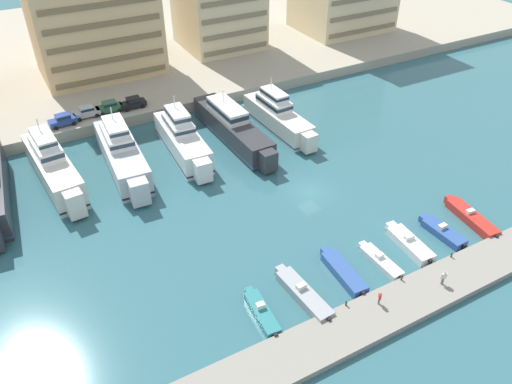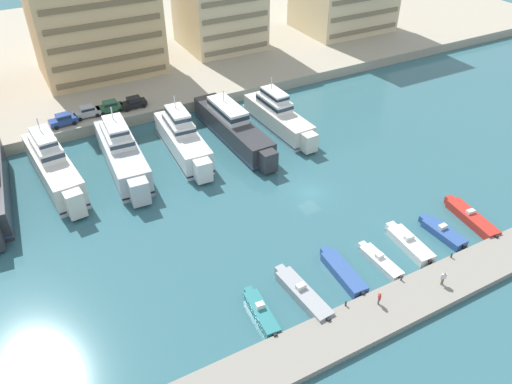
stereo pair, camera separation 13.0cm
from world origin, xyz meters
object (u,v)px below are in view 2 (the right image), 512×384
motorboat_grey_left (303,294)px  motorboat_blue_center_right (443,232)px  motorboat_teal_far_left (261,312)px  pedestrian_mid_deck (379,297)px  yacht_ivory_left (53,166)px  car_silver_left (87,111)px  yacht_ivory_center_right (278,116)px  car_blue_far_left (63,119)px  yacht_silver_mid_left (122,153)px  car_black_center_left (134,102)px  car_green_mid_left (110,106)px  yacht_white_center_left (183,139)px  motorboat_white_center_left (380,261)px  pedestrian_near_edge (444,277)px  motorboat_red_mid_right (471,218)px  yacht_charcoal_center (233,127)px  motorboat_blue_mid_left (343,272)px  motorboat_white_center (409,244)px

motorboat_grey_left → motorboat_blue_center_right: (19.69, 0.33, -0.08)m
motorboat_teal_far_left → pedestrian_mid_deck: size_ratio=4.16×
yacht_ivory_left → car_silver_left: (7.58, 13.40, 0.19)m
yacht_ivory_center_right → pedestrian_mid_deck: bearing=-105.2°
car_blue_far_left → pedestrian_mid_deck: 54.01m
yacht_silver_mid_left → car_black_center_left: size_ratio=4.75×
car_blue_far_left → car_green_mid_left: 7.48m
motorboat_blue_center_right → motorboat_teal_far_left: bearing=-179.2°
motorboat_grey_left → pedestrian_mid_deck: 7.57m
yacht_ivory_left → yacht_white_center_left: (17.83, -1.02, -0.27)m
motorboat_white_center_left → motorboat_blue_center_right: 9.53m
yacht_white_center_left → pedestrian_near_edge: (13.42, -37.72, -0.58)m
motorboat_red_mid_right → pedestrian_near_edge: 13.09m
motorboat_blue_center_right → car_blue_far_left: bearing=127.0°
yacht_silver_mid_left → yacht_charcoal_center: 17.00m
motorboat_teal_far_left → car_blue_far_left: size_ratio=1.58×
yacht_ivory_left → motorboat_blue_mid_left: yacht_ivory_left is taller
yacht_ivory_center_right → motorboat_grey_left: (-15.68, -31.59, -1.64)m
motorboat_red_mid_right → pedestrian_mid_deck: bearing=-164.2°
motorboat_teal_far_left → motorboat_blue_center_right: (24.53, 0.36, -0.03)m
yacht_silver_mid_left → motorboat_grey_left: yacht_silver_mid_left is taller
yacht_ivory_left → yacht_charcoal_center: 25.98m
motorboat_blue_mid_left → motorboat_white_center_left: (4.69, -0.52, -0.11)m
yacht_ivory_center_right → yacht_charcoal_center: bearing=176.6°
motorboat_white_center → car_blue_far_left: car_blue_far_left is taller
motorboat_grey_left → motorboat_blue_mid_left: motorboat_grey_left is taller
motorboat_blue_mid_left → pedestrian_near_edge: size_ratio=4.45×
motorboat_teal_far_left → motorboat_white_center: motorboat_white_center is taller
yacht_white_center_left → pedestrian_near_edge: 40.04m
yacht_ivory_center_right → motorboat_red_mid_right: yacht_ivory_center_right is taller
car_silver_left → motorboat_teal_far_left: bearing=-83.1°
yacht_white_center_left → pedestrian_near_edge: yacht_white_center_left is taller
yacht_white_center_left → car_black_center_left: 14.33m
yacht_ivory_left → car_green_mid_left: bearing=50.2°
motorboat_red_mid_right → car_blue_far_left: car_blue_far_left is taller
yacht_ivory_left → motorboat_grey_left: size_ratio=2.22×
yacht_charcoal_center → motorboat_teal_far_left: size_ratio=3.30×
motorboat_teal_far_left → motorboat_white_center: size_ratio=0.91×
car_green_mid_left → car_black_center_left: same height
car_green_mid_left → car_black_center_left: size_ratio=0.99×
motorboat_white_center → motorboat_red_mid_right: motorboat_white_center is taller
yacht_white_center_left → car_silver_left: yacht_white_center_left is taller
car_silver_left → pedestrian_mid_deck: car_silver_left is taller
yacht_ivory_center_right → car_green_mid_left: 26.92m
yacht_ivory_center_right → motorboat_blue_mid_left: 32.68m
yacht_ivory_center_right → car_blue_far_left: 32.96m
motorboat_grey_left → motorboat_blue_center_right: bearing=1.0°
yacht_ivory_left → motorboat_white_center_left: yacht_ivory_left is taller
yacht_silver_mid_left → yacht_white_center_left: (8.86, -0.18, -0.12)m
yacht_silver_mid_left → car_green_mid_left: yacht_silver_mid_left is taller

